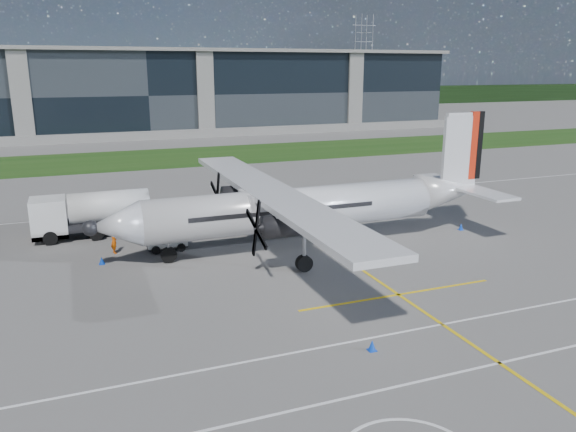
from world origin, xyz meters
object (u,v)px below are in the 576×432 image
object	(u,v)px
pylon_east	(363,59)
fuel_tanker_truck	(83,215)
turboprop_aircraft	(307,183)
baggage_tug	(166,238)
safety_cone_portwing	(372,345)
ground_crew_person	(114,240)
safety_cone_nose_stbd	(102,260)
safety_cone_tail	(461,227)
safety_cone_stbdwing	(225,200)

from	to	relation	value
pylon_east	fuel_tanker_truck	size ratio (longest dim) A/B	3.38
turboprop_aircraft	baggage_tug	distance (m)	10.42
safety_cone_portwing	turboprop_aircraft	bearing A→B (deg)	77.90
baggage_tug	ground_crew_person	size ratio (longest dim) A/B	1.50
pylon_east	fuel_tanker_truck	distance (m)	169.70
fuel_tanker_truck	ground_crew_person	world-z (taller)	fuel_tanker_truck
safety_cone_nose_stbd	ground_crew_person	bearing A→B (deg)	64.87
turboprop_aircraft	safety_cone_tail	size ratio (longest dim) A/B	60.17
pylon_east	safety_cone_stbdwing	bearing A→B (deg)	-123.05
baggage_tug	safety_cone_stbdwing	bearing A→B (deg)	58.79
fuel_tanker_truck	baggage_tug	xyz separation A→B (m)	(5.20, -5.27, -0.81)
turboprop_aircraft	ground_crew_person	xyz separation A→B (m)	(-12.81, 3.25, -3.56)
turboprop_aircraft	safety_cone_stbdwing	world-z (taller)	turboprop_aircraft
turboprop_aircraft	safety_cone_nose_stbd	xyz separation A→B (m)	(-13.75, 1.23, -4.26)
safety_cone_portwing	safety_cone_nose_stbd	size ratio (longest dim) A/B	1.00
safety_cone_nose_stbd	safety_cone_portwing	bearing A→B (deg)	-57.04
safety_cone_stbdwing	safety_cone_portwing	bearing A→B (deg)	-92.43
fuel_tanker_truck	turboprop_aircraft	bearing A→B (deg)	-28.92
safety_cone_tail	pylon_east	bearing A→B (deg)	64.31
fuel_tanker_truck	baggage_tug	bearing A→B (deg)	-45.37
ground_crew_person	safety_cone_tail	bearing A→B (deg)	-112.23
pylon_east	safety_cone_stbdwing	distance (m)	157.02
pylon_east	safety_cone_portwing	world-z (taller)	pylon_east
baggage_tug	safety_cone_nose_stbd	world-z (taller)	baggage_tug
pylon_east	safety_cone_stbdwing	xyz separation A→B (m)	(-85.25, -131.03, -14.75)
fuel_tanker_truck	ground_crew_person	xyz separation A→B (m)	(1.75, -4.79, -0.71)
baggage_tug	ground_crew_person	xyz separation A→B (m)	(-3.45, 0.47, 0.09)
safety_cone_tail	safety_cone_nose_stbd	world-z (taller)	same
safety_cone_portwing	safety_cone_stbdwing	bearing A→B (deg)	87.57
ground_crew_person	safety_cone_portwing	size ratio (longest dim) A/B	3.80
baggage_tug	safety_cone_tail	size ratio (longest dim) A/B	5.70
safety_cone_stbdwing	safety_cone_nose_stbd	bearing A→B (deg)	-130.60
pylon_east	ground_crew_person	world-z (taller)	pylon_east
turboprop_aircraft	safety_cone_stbdwing	xyz separation A→B (m)	(-1.95, 15.01, -4.26)
fuel_tanker_truck	safety_cone_portwing	bearing A→B (deg)	-63.81
ground_crew_person	safety_cone_portwing	distance (m)	20.64
fuel_tanker_truck	safety_cone_stbdwing	world-z (taller)	fuel_tanker_truck
turboprop_aircraft	safety_cone_nose_stbd	bearing A→B (deg)	174.87
safety_cone_nose_stbd	baggage_tug	bearing A→B (deg)	19.33
baggage_tug	safety_cone_nose_stbd	bearing A→B (deg)	-160.67
safety_cone_stbdwing	safety_cone_nose_stbd	distance (m)	18.14
turboprop_aircraft	baggage_tug	xyz separation A→B (m)	(-9.36, 2.77, -3.66)
safety_cone_nose_stbd	turboprop_aircraft	bearing A→B (deg)	-5.13
safety_cone_stbdwing	safety_cone_nose_stbd	world-z (taller)	same
fuel_tanker_truck	safety_cone_stbdwing	distance (m)	14.48
turboprop_aircraft	fuel_tanker_truck	distance (m)	16.87
pylon_east	safety_cone_nose_stbd	xyz separation A→B (m)	(-97.06, -144.81, -14.75)
turboprop_aircraft	safety_cone_portwing	xyz separation A→B (m)	(-3.22, -15.01, -4.26)
pylon_east	safety_cone_nose_stbd	distance (m)	174.95
ground_crew_person	safety_cone_nose_stbd	xyz separation A→B (m)	(-0.94, -2.01, -0.70)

